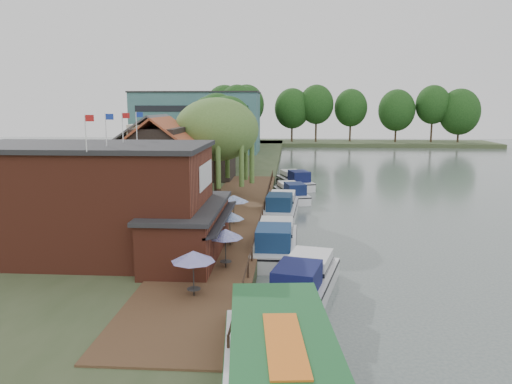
{
  "coord_description": "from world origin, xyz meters",
  "views": [
    {
      "loc": [
        -3.02,
        -31.76,
        10.73
      ],
      "look_at": [
        -6.0,
        12.0,
        3.0
      ],
      "focal_mm": 35.0,
      "sensor_mm": 36.0,
      "label": 1
    }
  ],
  "objects": [
    {
      "name": "ground",
      "position": [
        0.0,
        0.0,
        0.0
      ],
      "size": [
        260.0,
        260.0,
        0.0
      ],
      "primitive_type": "plane",
      "color": "#485351",
      "rests_on": "ground"
    },
    {
      "name": "land_bank",
      "position": [
        -30.0,
        35.0,
        0.5
      ],
      "size": [
        50.0,
        140.0,
        1.0
      ],
      "primitive_type": "cube",
      "color": "#384728",
      "rests_on": "ground"
    },
    {
      "name": "quay_deck",
      "position": [
        -8.0,
        10.0,
        1.05
      ],
      "size": [
        6.0,
        50.0,
        0.1
      ],
      "primitive_type": "cube",
      "color": "#47301E",
      "rests_on": "land_bank"
    },
    {
      "name": "quay_rail",
      "position": [
        -5.3,
        10.5,
        1.5
      ],
      "size": [
        0.2,
        49.0,
        1.0
      ],
      "primitive_type": null,
      "color": "black",
      "rests_on": "land_bank"
    },
    {
      "name": "pub",
      "position": [
        -14.0,
        -1.0,
        4.65
      ],
      "size": [
        20.0,
        11.0,
        7.3
      ],
      "primitive_type": null,
      "color": "maroon",
      "rests_on": "land_bank"
    },
    {
      "name": "hotel_block",
      "position": [
        -22.0,
        70.0,
        7.15
      ],
      "size": [
        25.4,
        12.4,
        12.3
      ],
      "primitive_type": null,
      "color": "#38666B",
      "rests_on": "land_bank"
    },
    {
      "name": "cottage_a",
      "position": [
        -15.0,
        14.0,
        5.25
      ],
      "size": [
        8.6,
        7.6,
        8.5
      ],
      "primitive_type": null,
      "color": "black",
      "rests_on": "land_bank"
    },
    {
      "name": "cottage_b",
      "position": [
        -18.0,
        24.0,
        5.25
      ],
      "size": [
        9.6,
        8.6,
        8.5
      ],
      "primitive_type": null,
      "color": "beige",
      "rests_on": "land_bank"
    },
    {
      "name": "cottage_c",
      "position": [
        -14.0,
        33.0,
        5.25
      ],
      "size": [
        7.6,
        7.6,
        8.5
      ],
      "primitive_type": null,
      "color": "black",
      "rests_on": "land_bank"
    },
    {
      "name": "willow",
      "position": [
        -10.5,
        19.0,
        6.21
      ],
      "size": [
        8.6,
        8.6,
        10.43
      ],
      "primitive_type": null,
      "color": "#476B2D",
      "rests_on": "land_bank"
    },
    {
      "name": "umbrella_0",
      "position": [
        -7.82,
        -7.9,
        2.29
      ],
      "size": [
        2.27,
        2.27,
        2.38
      ],
      "primitive_type": null,
      "color": "navy",
      "rests_on": "quay_deck"
    },
    {
      "name": "umbrella_1",
      "position": [
        -6.77,
        -3.33,
        2.29
      ],
      "size": [
        2.12,
        2.12,
        2.38
      ],
      "primitive_type": null,
      "color": "navy",
      "rests_on": "quay_deck"
    },
    {
      "name": "umbrella_2",
      "position": [
        -8.17,
        -0.27,
        2.29
      ],
      "size": [
        1.96,
        1.96,
        2.38
      ],
      "primitive_type": null,
      "color": "navy",
      "rests_on": "quay_deck"
    },
    {
      "name": "umbrella_3",
      "position": [
        -7.1,
        1.58,
        2.29
      ],
      "size": [
        2.03,
        2.03,
        2.38
      ],
      "primitive_type": null,
      "color": "#1B4595",
      "rests_on": "quay_deck"
    },
    {
      "name": "umbrella_4",
      "position": [
        -7.52,
        7.76,
        2.29
      ],
      "size": [
        2.45,
        2.45,
        2.38
      ],
      "primitive_type": null,
      "color": "navy",
      "rests_on": "quay_deck"
    },
    {
      "name": "cruiser_0",
      "position": [
        -2.13,
        -4.88,
        1.21
      ],
      "size": [
        5.39,
        10.42,
        2.41
      ],
      "primitive_type": null,
      "rotation": [
        0.0,
        0.0,
        -0.23
      ],
      "color": "silver",
      "rests_on": "ground"
    },
    {
      "name": "cruiser_1",
      "position": [
        -4.0,
        2.94,
        1.27
      ],
      "size": [
        3.59,
        10.49,
        2.55
      ],
      "primitive_type": null,
      "rotation": [
        0.0,
        0.0,
        -0.02
      ],
      "color": "silver",
      "rests_on": "ground"
    },
    {
      "name": "cruiser_2",
      "position": [
        -3.8,
        15.54,
        1.24
      ],
      "size": [
        3.96,
        10.4,
        2.49
      ],
      "primitive_type": null,
      "rotation": [
        0.0,
        0.0,
        -0.06
      ],
      "color": "silver",
      "rests_on": "ground"
    },
    {
      "name": "cruiser_3",
      "position": [
        -2.8,
        24.19,
        1.07
      ],
      "size": [
        5.0,
        9.44,
        2.15
      ],
      "primitive_type": null,
      "rotation": [
        0.0,
        0.0,
        0.24
      ],
      "color": "silver",
      "rests_on": "ground"
    },
    {
      "name": "cruiser_4",
      "position": [
        -2.33,
        32.98,
        1.19
      ],
      "size": [
        5.89,
        10.34,
        2.38
      ],
      "primitive_type": null,
      "rotation": [
        0.0,
        0.0,
        0.29
      ],
      "color": "silver",
      "rests_on": "ground"
    },
    {
      "name": "swan",
      "position": [
        -2.48,
        -10.78,
        0.22
      ],
      "size": [
        0.44,
        0.44,
        0.44
      ],
      "primitive_type": "sphere",
      "color": "white",
      "rests_on": "ground"
    },
    {
      "name": "bank_tree_0",
      "position": [
        -12.14,
        41.24,
        6.49
      ],
      "size": [
        7.81,
        7.81,
        10.97
      ],
      "primitive_type": null,
      "color": "#143811",
      "rests_on": "land_bank"
    },
    {
      "name": "bank_tree_1",
      "position": [
        -14.9,
        49.38,
        6.77
      ],
      "size": [
        7.94,
        7.94,
        11.53
      ],
      "primitive_type": null,
      "color": "#143811",
      "rests_on": "land_bank"
    },
    {
      "name": "bank_tree_2",
      "position": [
        -17.11,
        56.08,
        6.59
      ],
      "size": [
        7.56,
        7.56,
        11.18
      ],
      "primitive_type": null,
      "color": "#143811",
      "rests_on": "land_bank"
    },
    {
      "name": "bank_tree_3",
      "position": [
        -14.53,
        77.42,
        7.98
      ],
      "size": [
        7.81,
        7.81,
        13.96
      ],
      "primitive_type": null,
      "color": "#143811",
      "rests_on": "land_bank"
    },
    {
      "name": "bank_tree_4",
      "position": [
        -14.46,
        85.31,
        6.51
      ],
      "size": [
        7.07,
        7.07,
        11.02
      ],
      "primitive_type": null,
      "color": "#143811",
      "rests_on": "land_bank"
    },
    {
      "name": "bank_tree_5",
      "position": [
        -13.56,
        92.71,
        8.1
      ],
      "size": [
        7.68,
        7.68,
        14.19
      ],
      "primitive_type": null,
      "color": "#143811",
      "rests_on": "land_bank"
    }
  ]
}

